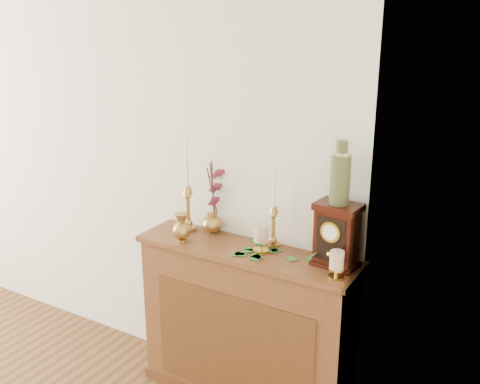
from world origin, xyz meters
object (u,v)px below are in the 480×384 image
Objects in this scene: ceramic_vase at (340,176)px; candlestick_left at (188,201)px; candlestick_center at (273,220)px; bud_vase at (182,228)px; mantel_clock at (337,236)px; ginger_jar at (215,199)px.

candlestick_left is at bearing 179.69° from ceramic_vase.
candlestick_center reaches higher than bud_vase.
bud_vase is 0.85m from mantel_clock.
candlestick_left is 0.16m from ginger_jar.
candlestick_center reaches higher than mantel_clock.
bud_vase is at bearing -169.77° from ceramic_vase.
ginger_jar is (0.14, 0.07, 0.02)m from candlestick_left.
candlestick_left is at bearing 113.34° from bud_vase.
candlestick_left is 1.18× the size of candlestick_center.
ginger_jar is at bearing 24.78° from candlestick_left.
mantel_clock is at bearing -0.50° from candlestick_left.
ginger_jar is at bearing 176.12° from candlestick_center.
mantel_clock is 1.05× the size of ceramic_vase.
candlestick_center is at bearing 173.08° from ceramic_vase.
ceramic_vase reaches higher than ginger_jar.
bud_vase is at bearing -66.66° from candlestick_left.
mantel_clock is at bearing -7.38° from candlestick_center.
ceramic_vase is (0.83, 0.15, 0.38)m from bud_vase.
ceramic_vase is at bearing 10.23° from bud_vase.
ceramic_vase reaches higher than mantel_clock.
bud_vase is at bearing -163.93° from mantel_clock.
candlestick_left is 3.30× the size of bud_vase.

